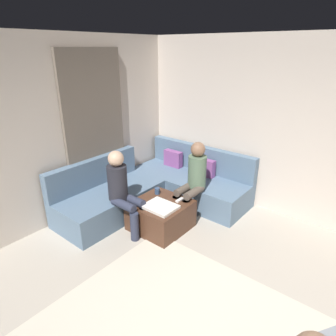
{
  "coord_description": "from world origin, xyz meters",
  "views": [
    {
      "loc": [
        0.9,
        -1.49,
        2.5
      ],
      "look_at": [
        -1.63,
        1.63,
        0.85
      ],
      "focal_mm": 31.55,
      "sensor_mm": 36.0,
      "label": 1
    }
  ],
  "objects_px": {
    "person_on_couch_back": "(193,178)",
    "person_on_couch_side": "(123,189)",
    "ottoman": "(161,215)",
    "coffee_mug": "(157,191)",
    "game_remote": "(180,200)",
    "sectional_couch": "(157,188)"
  },
  "relations": [
    {
      "from": "person_on_couch_back",
      "to": "sectional_couch",
      "type": "bearing_deg",
      "value": 4.48
    },
    {
      "from": "ottoman",
      "to": "person_on_couch_side",
      "type": "relative_size",
      "value": 0.63
    },
    {
      "from": "coffee_mug",
      "to": "game_remote",
      "type": "relative_size",
      "value": 0.63
    },
    {
      "from": "person_on_couch_back",
      "to": "person_on_couch_side",
      "type": "relative_size",
      "value": 1.0
    },
    {
      "from": "sectional_couch",
      "to": "person_on_couch_side",
      "type": "distance_m",
      "value": 0.98
    },
    {
      "from": "coffee_mug",
      "to": "person_on_couch_back",
      "type": "relative_size",
      "value": 0.08
    },
    {
      "from": "ottoman",
      "to": "person_on_couch_back",
      "type": "relative_size",
      "value": 0.63
    },
    {
      "from": "coffee_mug",
      "to": "game_remote",
      "type": "bearing_deg",
      "value": 5.71
    },
    {
      "from": "sectional_couch",
      "to": "coffee_mug",
      "type": "bearing_deg",
      "value": -47.3
    },
    {
      "from": "ottoman",
      "to": "coffee_mug",
      "type": "xyz_separation_m",
      "value": [
        -0.22,
        0.18,
        0.26
      ]
    },
    {
      "from": "game_remote",
      "to": "person_on_couch_side",
      "type": "height_order",
      "value": "person_on_couch_side"
    },
    {
      "from": "person_on_couch_back",
      "to": "game_remote",
      "type": "bearing_deg",
      "value": 92.27
    },
    {
      "from": "ottoman",
      "to": "game_remote",
      "type": "distance_m",
      "value": 0.36
    },
    {
      "from": "game_remote",
      "to": "person_on_couch_back",
      "type": "relative_size",
      "value": 0.12
    },
    {
      "from": "sectional_couch",
      "to": "coffee_mug",
      "type": "height_order",
      "value": "sectional_couch"
    },
    {
      "from": "person_on_couch_side",
      "to": "sectional_couch",
      "type": "bearing_deg",
      "value": -170.55
    },
    {
      "from": "ottoman",
      "to": "game_remote",
      "type": "xyz_separation_m",
      "value": [
        0.18,
        0.22,
        0.22
      ]
    },
    {
      "from": "game_remote",
      "to": "person_on_couch_side",
      "type": "distance_m",
      "value": 0.85
    },
    {
      "from": "sectional_couch",
      "to": "person_on_couch_side",
      "type": "height_order",
      "value": "person_on_couch_side"
    },
    {
      "from": "sectional_couch",
      "to": "ottoman",
      "type": "relative_size",
      "value": 3.36
    },
    {
      "from": "coffee_mug",
      "to": "person_on_couch_side",
      "type": "distance_m",
      "value": 0.6
    },
    {
      "from": "sectional_couch",
      "to": "coffee_mug",
      "type": "xyz_separation_m",
      "value": [
        0.32,
        -0.34,
        0.19
      ]
    }
  ]
}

